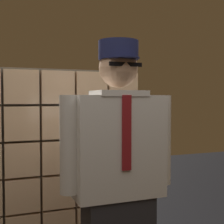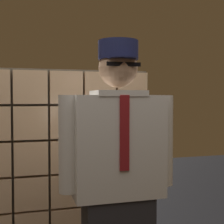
{
  "view_description": "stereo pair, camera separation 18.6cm",
  "coord_description": "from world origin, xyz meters",
  "views": [
    {
      "loc": [
        -0.56,
        -1.32,
        1.48
      ],
      "look_at": [
        0.17,
        0.54,
        1.4
      ],
      "focal_mm": 52.31,
      "sensor_mm": 36.0,
      "label": 1
    },
    {
      "loc": [
        -0.38,
        -1.38,
        1.48
      ],
      "look_at": [
        0.17,
        0.54,
        1.4
      ],
      "focal_mm": 52.31,
      "sensor_mm": 36.0,
      "label": 2
    }
  ],
  "objects": [
    {
      "name": "glass_block_wall",
      "position": [
        0.0,
        1.35,
        0.86
      ],
      "size": [
        1.46,
        0.1,
        1.75
      ],
      "color": "#E0B78C",
      "rests_on": "ground"
    },
    {
      "name": "standing_person",
      "position": [
        0.2,
        0.52,
        0.96
      ],
      "size": [
        0.73,
        0.3,
        1.83
      ],
      "rotation": [
        0.0,
        0.0,
        0.0
      ],
      "color": "#28282D",
      "rests_on": "ground"
    }
  ]
}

